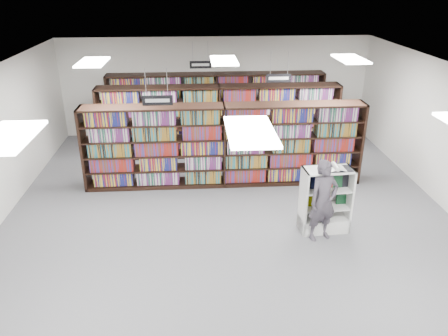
{
  "coord_description": "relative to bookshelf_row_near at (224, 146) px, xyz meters",
  "views": [
    {
      "loc": [
        -0.69,
        -8.22,
        4.99
      ],
      "look_at": [
        -0.1,
        0.5,
        1.1
      ],
      "focal_mm": 35.0,
      "sensor_mm": 36.0,
      "label": 1
    }
  ],
  "objects": [
    {
      "name": "troffer_front_center",
      "position": [
        0.0,
        -5.0,
        2.11
      ],
      "size": [
        0.6,
        1.2,
        0.04
      ],
      "primitive_type": "cube",
      "color": "white",
      "rests_on": "ceiling"
    },
    {
      "name": "wall_back",
      "position": [
        0.0,
        4.0,
        0.55
      ],
      "size": [
        10.0,
        0.1,
        3.2
      ],
      "primitive_type": "cube",
      "color": "silver",
      "rests_on": "ground"
    },
    {
      "name": "aisle_sign_right",
      "position": [
        1.5,
        1.0,
        1.48
      ],
      "size": [
        0.65,
        0.02,
        0.8
      ],
      "color": "#B2B2B7",
      "rests_on": "ceiling"
    },
    {
      "name": "endcap_display",
      "position": [
        1.95,
        -2.35,
        -0.57
      ],
      "size": [
        1.04,
        0.57,
        1.41
      ],
      "rotation": [
        0.0,
        0.0,
        0.06
      ],
      "color": "silver",
      "rests_on": "floor"
    },
    {
      "name": "bookshelf_row_far",
      "position": [
        0.0,
        3.7,
        0.0
      ],
      "size": [
        7.0,
        0.6,
        2.1
      ],
      "color": "black",
      "rests_on": "floor"
    },
    {
      "name": "aisle_sign_center",
      "position": [
        -0.5,
        3.0,
        1.48
      ],
      "size": [
        0.65,
        0.02,
        0.8
      ],
      "color": "#B2B2B7",
      "rests_on": "ceiling"
    },
    {
      "name": "troffer_front_left",
      "position": [
        -3.0,
        -5.0,
        2.11
      ],
      "size": [
        0.6,
        1.2,
        0.04
      ],
      "primitive_type": "cube",
      "color": "white",
      "rests_on": "ceiling"
    },
    {
      "name": "bookshelf_row_mid",
      "position": [
        0.0,
        2.0,
        0.0
      ],
      "size": [
        7.0,
        0.6,
        2.1
      ],
      "color": "black",
      "rests_on": "floor"
    },
    {
      "name": "troffer_back_center",
      "position": [
        0.0,
        0.0,
        2.11
      ],
      "size": [
        0.6,
        1.2,
        0.04
      ],
      "primitive_type": "cube",
      "color": "white",
      "rests_on": "ceiling"
    },
    {
      "name": "aisle_sign_left",
      "position": [
        -1.5,
        -1.0,
        1.48
      ],
      "size": [
        0.65,
        0.02,
        0.8
      ],
      "color": "#B2B2B7",
      "rests_on": "ceiling"
    },
    {
      "name": "open_book",
      "position": [
        2.09,
        -2.4,
        0.39
      ],
      "size": [
        0.61,
        0.37,
        0.13
      ],
      "rotation": [
        0.0,
        0.0,
        0.04
      ],
      "color": "black",
      "rests_on": "endcap_display"
    },
    {
      "name": "floor",
      "position": [
        0.0,
        -2.0,
        -1.05
      ],
      "size": [
        12.0,
        12.0,
        0.0
      ],
      "primitive_type": "plane",
      "color": "#505156",
      "rests_on": "ground"
    },
    {
      "name": "bookshelf_row_near",
      "position": [
        0.0,
        0.0,
        0.0
      ],
      "size": [
        7.0,
        0.6,
        2.1
      ],
      "color": "black",
      "rests_on": "floor"
    },
    {
      "name": "troffer_back_left",
      "position": [
        -3.0,
        0.0,
        2.11
      ],
      "size": [
        0.6,
        1.2,
        0.04
      ],
      "primitive_type": "cube",
      "color": "white",
      "rests_on": "ceiling"
    },
    {
      "name": "shopper",
      "position": [
        1.8,
        -2.7,
        -0.19
      ],
      "size": [
        0.72,
        0.58,
        1.72
      ],
      "primitive_type": "imported",
      "rotation": [
        0.0,
        0.0,
        0.31
      ],
      "color": "#454049",
      "rests_on": "floor"
    },
    {
      "name": "troffer_back_right",
      "position": [
        3.0,
        0.0,
        2.11
      ],
      "size": [
        0.6,
        1.2,
        0.04
      ],
      "primitive_type": "cube",
      "color": "white",
      "rests_on": "ceiling"
    },
    {
      "name": "ceiling",
      "position": [
        0.0,
        -2.0,
        2.15
      ],
      "size": [
        10.0,
        12.0,
        0.1
      ],
      "primitive_type": "cube",
      "color": "white",
      "rests_on": "wall_back"
    }
  ]
}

